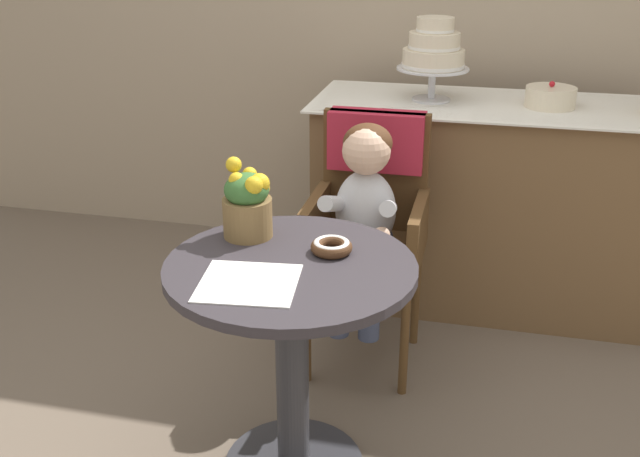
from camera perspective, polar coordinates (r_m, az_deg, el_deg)
cafe_table at (r=2.20m, az=-2.19°, el=-7.67°), size 0.72×0.72×0.72m
wicker_chair at (r=2.79m, az=3.92°, el=2.20°), size 0.42×0.45×0.95m
seated_child at (r=2.63m, az=3.37°, el=1.80°), size 0.27×0.32×0.73m
paper_napkin at (r=1.99m, az=-5.49°, el=-4.17°), size 0.29×0.28×0.00m
donut_front at (r=2.15m, az=0.89°, el=-1.36°), size 0.12×0.12×0.04m
flower_vase at (r=2.24m, az=-5.54°, el=2.05°), size 0.15×0.15×0.24m
display_counter at (r=3.33m, az=13.04°, el=1.78°), size 1.56×0.62×0.90m
tiered_cake_stand at (r=3.17m, az=8.70°, el=13.26°), size 0.30×0.30×0.34m
round_layer_cake at (r=3.20m, az=17.23°, el=9.59°), size 0.20×0.20×0.11m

